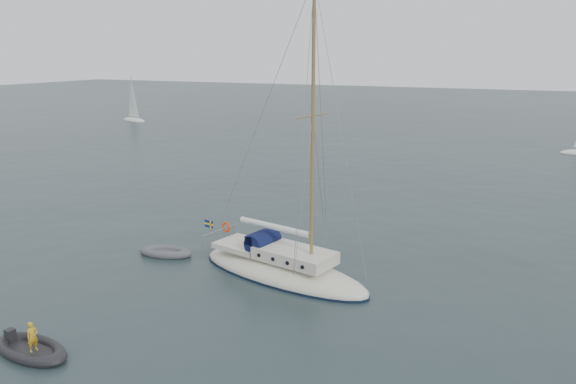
% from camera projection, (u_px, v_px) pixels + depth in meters
% --- Properties ---
extents(ground, '(300.00, 300.00, 0.00)m').
position_uv_depth(ground, '(282.00, 269.00, 27.71)').
color(ground, black).
rests_on(ground, ground).
extents(sailboat, '(9.82, 2.94, 13.98)m').
position_uv_depth(sailboat, '(283.00, 255.00, 26.57)').
color(sailboat, beige).
rests_on(sailboat, ground).
extents(dinghy, '(2.90, 1.31, 0.42)m').
position_uv_depth(dinghy, '(166.00, 252.00, 29.55)').
color(dinghy, '#535358').
rests_on(dinghy, ground).
extents(rib, '(3.36, 1.53, 1.29)m').
position_uv_depth(rib, '(31.00, 348.00, 19.90)').
color(rib, black).
rests_on(rib, ground).
extents(distant_yacht_a, '(5.60, 2.99, 7.42)m').
position_uv_depth(distant_yacht_a, '(132.00, 100.00, 86.63)').
color(distant_yacht_a, silver).
rests_on(distant_yacht_a, ground).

